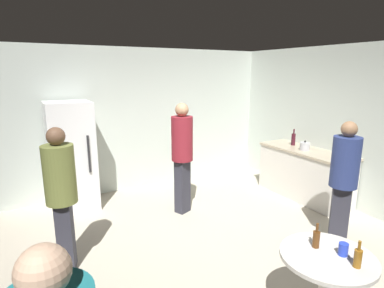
{
  "coord_description": "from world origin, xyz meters",
  "views": [
    {
      "loc": [
        -2.17,
        -3.11,
        2.27
      ],
      "look_at": [
        -0.1,
        0.55,
        1.29
      ],
      "focal_mm": 29.34,
      "sensor_mm": 36.0,
      "label": 1
    }
  ],
  "objects_px": {
    "beer_bottle_brown": "(316,239)",
    "person_in_maroon_shirt": "(182,150)",
    "person_in_navy_shirt": "(344,175)",
    "foreground_table": "(327,266)",
    "refrigerator": "(72,156)",
    "kettle": "(305,146)",
    "wine_bottle_on_counter": "(293,139)",
    "plastic_cup_blue": "(343,249)",
    "beer_bottle_amber": "(358,258)",
    "person_in_olive_shirt": "(61,189)"
  },
  "relations": [
    {
      "from": "person_in_olive_shirt",
      "to": "person_in_maroon_shirt",
      "type": "xyz_separation_m",
      "value": [
        1.89,
        0.69,
        0.07
      ]
    },
    {
      "from": "refrigerator",
      "to": "person_in_maroon_shirt",
      "type": "height_order",
      "value": "refrigerator"
    },
    {
      "from": "kettle",
      "to": "wine_bottle_on_counter",
      "type": "xyz_separation_m",
      "value": [
        0.11,
        0.37,
        0.05
      ]
    },
    {
      "from": "beer_bottle_brown",
      "to": "foreground_table",
      "type": "bearing_deg",
      "value": -94.85
    },
    {
      "from": "refrigerator",
      "to": "plastic_cup_blue",
      "type": "distance_m",
      "value": 4.17
    },
    {
      "from": "kettle",
      "to": "beer_bottle_brown",
      "type": "relative_size",
      "value": 1.06
    },
    {
      "from": "foreground_table",
      "to": "beer_bottle_brown",
      "type": "bearing_deg",
      "value": 85.15
    },
    {
      "from": "person_in_olive_shirt",
      "to": "beer_bottle_amber",
      "type": "bearing_deg",
      "value": -33.28
    },
    {
      "from": "refrigerator",
      "to": "kettle",
      "type": "bearing_deg",
      "value": -23.45
    },
    {
      "from": "refrigerator",
      "to": "plastic_cup_blue",
      "type": "bearing_deg",
      "value": -67.84
    },
    {
      "from": "foreground_table",
      "to": "beer_bottle_amber",
      "type": "xyz_separation_m",
      "value": [
        0.06,
        -0.22,
        0.19
      ]
    },
    {
      "from": "foreground_table",
      "to": "person_in_navy_shirt",
      "type": "bearing_deg",
      "value": 31.59
    },
    {
      "from": "person_in_olive_shirt",
      "to": "plastic_cup_blue",
      "type": "bearing_deg",
      "value": -30.42
    },
    {
      "from": "person_in_olive_shirt",
      "to": "refrigerator",
      "type": "bearing_deg",
      "value": 94.57
    },
    {
      "from": "beer_bottle_amber",
      "to": "refrigerator",
      "type": "bearing_deg",
      "value": 110.7
    },
    {
      "from": "refrigerator",
      "to": "beer_bottle_brown",
      "type": "relative_size",
      "value": 7.83
    },
    {
      "from": "wine_bottle_on_counter",
      "to": "beer_bottle_brown",
      "type": "bearing_deg",
      "value": -133.5
    },
    {
      "from": "wine_bottle_on_counter",
      "to": "beer_bottle_amber",
      "type": "bearing_deg",
      "value": -128.99
    },
    {
      "from": "kettle",
      "to": "wine_bottle_on_counter",
      "type": "height_order",
      "value": "wine_bottle_on_counter"
    },
    {
      "from": "wine_bottle_on_counter",
      "to": "beer_bottle_amber",
      "type": "height_order",
      "value": "wine_bottle_on_counter"
    },
    {
      "from": "kettle",
      "to": "refrigerator",
      "type": "bearing_deg",
      "value": 156.55
    },
    {
      "from": "foreground_table",
      "to": "beer_bottle_amber",
      "type": "distance_m",
      "value": 0.3
    },
    {
      "from": "beer_bottle_amber",
      "to": "person_in_olive_shirt",
      "type": "xyz_separation_m",
      "value": [
        -1.9,
        2.29,
        0.17
      ]
    },
    {
      "from": "beer_bottle_brown",
      "to": "kettle",
      "type": "bearing_deg",
      "value": 43.14
    },
    {
      "from": "wine_bottle_on_counter",
      "to": "plastic_cup_blue",
      "type": "xyz_separation_m",
      "value": [
        -2.22,
        -2.64,
        -0.23
      ]
    },
    {
      "from": "beer_bottle_brown",
      "to": "plastic_cup_blue",
      "type": "relative_size",
      "value": 2.09
    },
    {
      "from": "wine_bottle_on_counter",
      "to": "plastic_cup_blue",
      "type": "distance_m",
      "value": 3.45
    },
    {
      "from": "kettle",
      "to": "person_in_navy_shirt",
      "type": "relative_size",
      "value": 0.15
    },
    {
      "from": "wine_bottle_on_counter",
      "to": "person_in_maroon_shirt",
      "type": "height_order",
      "value": "person_in_maroon_shirt"
    },
    {
      "from": "plastic_cup_blue",
      "to": "kettle",
      "type": "bearing_deg",
      "value": 47.1
    },
    {
      "from": "kettle",
      "to": "person_in_maroon_shirt",
      "type": "xyz_separation_m",
      "value": [
        -2.17,
        0.55,
        0.08
      ]
    },
    {
      "from": "kettle",
      "to": "wine_bottle_on_counter",
      "type": "bearing_deg",
      "value": 73.45
    },
    {
      "from": "beer_bottle_amber",
      "to": "person_in_maroon_shirt",
      "type": "height_order",
      "value": "person_in_maroon_shirt"
    },
    {
      "from": "refrigerator",
      "to": "plastic_cup_blue",
      "type": "xyz_separation_m",
      "value": [
        1.57,
        -3.86,
        -0.11
      ]
    },
    {
      "from": "wine_bottle_on_counter",
      "to": "person_in_olive_shirt",
      "type": "relative_size",
      "value": 0.18
    },
    {
      "from": "person_in_navy_shirt",
      "to": "foreground_table",
      "type": "bearing_deg",
      "value": -7.94
    },
    {
      "from": "plastic_cup_blue",
      "to": "person_in_olive_shirt",
      "type": "height_order",
      "value": "person_in_olive_shirt"
    },
    {
      "from": "refrigerator",
      "to": "kettle",
      "type": "height_order",
      "value": "refrigerator"
    },
    {
      "from": "wine_bottle_on_counter",
      "to": "person_in_olive_shirt",
      "type": "distance_m",
      "value": 4.2
    },
    {
      "from": "kettle",
      "to": "person_in_navy_shirt",
      "type": "xyz_separation_m",
      "value": [
        -0.84,
        -1.36,
        0.01
      ]
    },
    {
      "from": "wine_bottle_on_counter",
      "to": "beer_bottle_brown",
      "type": "distance_m",
      "value": 3.37
    },
    {
      "from": "foreground_table",
      "to": "plastic_cup_blue",
      "type": "bearing_deg",
      "value": -29.36
    },
    {
      "from": "beer_bottle_brown",
      "to": "person_in_olive_shirt",
      "type": "height_order",
      "value": "person_in_olive_shirt"
    },
    {
      "from": "person_in_maroon_shirt",
      "to": "beer_bottle_brown",
      "type": "bearing_deg",
      "value": -23.31
    },
    {
      "from": "person_in_navy_shirt",
      "to": "wine_bottle_on_counter",
      "type": "bearing_deg",
      "value": -158.34
    },
    {
      "from": "refrigerator",
      "to": "foreground_table",
      "type": "height_order",
      "value": "refrigerator"
    },
    {
      "from": "person_in_maroon_shirt",
      "to": "person_in_navy_shirt",
      "type": "xyz_separation_m",
      "value": [
        1.33,
        -1.91,
        -0.08
      ]
    },
    {
      "from": "wine_bottle_on_counter",
      "to": "beer_bottle_amber",
      "type": "xyz_separation_m",
      "value": [
        -2.27,
        -2.8,
        -0.2
      ]
    },
    {
      "from": "refrigerator",
      "to": "beer_bottle_amber",
      "type": "bearing_deg",
      "value": -69.3
    },
    {
      "from": "beer_bottle_brown",
      "to": "person_in_maroon_shirt",
      "type": "bearing_deg",
      "value": 89.26
    }
  ]
}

